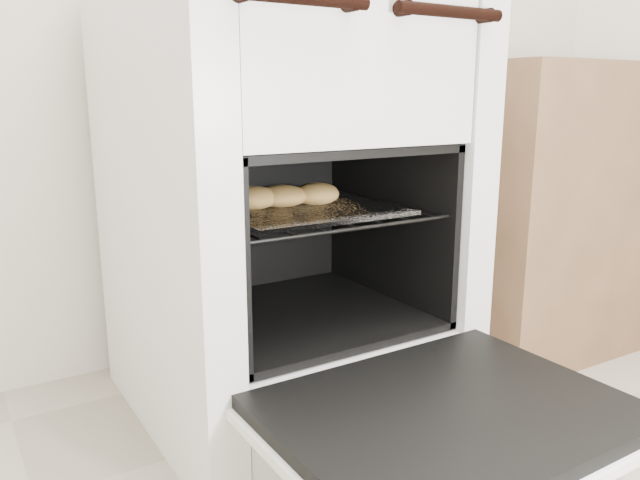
{
  "coord_description": "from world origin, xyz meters",
  "views": [
    {
      "loc": [
        -0.75,
        -0.12,
        0.74
      ],
      "look_at": [
        -0.08,
        0.97,
        0.44
      ],
      "focal_mm": 35.0,
      "sensor_mm": 36.0,
      "label": 1
    }
  ],
  "objects": [
    {
      "name": "counter",
      "position": [
        0.87,
        1.13,
        0.41
      ],
      "size": [
        0.84,
        0.57,
        0.83
      ],
      "primitive_type": "cube",
      "rotation": [
        0.0,
        0.0,
        -0.02
      ],
      "color": "brown",
      "rests_on": "ground"
    },
    {
      "name": "stove",
      "position": [
        -0.08,
        1.13,
        0.5
      ],
      "size": [
        0.67,
        0.74,
        1.02
      ],
      "color": "silver",
      "rests_on": "ground"
    },
    {
      "name": "baked_rolls",
      "position": [
        -0.1,
        1.08,
        0.53
      ],
      "size": [
        0.32,
        0.23,
        0.05
      ],
      "color": "#B58A48",
      "rests_on": "foil_sheet"
    },
    {
      "name": "oven_door",
      "position": [
        -0.08,
        0.57,
        0.22
      ],
      "size": [
        0.6,
        0.47,
        0.04
      ],
      "color": "black",
      "rests_on": "stove"
    },
    {
      "name": "oven_rack",
      "position": [
        -0.08,
        1.06,
        0.49
      ],
      "size": [
        0.49,
        0.47,
        0.01
      ],
      "color": "black",
      "rests_on": "stove"
    },
    {
      "name": "foil_sheet",
      "position": [
        -0.08,
        1.03,
        0.5
      ],
      "size": [
        0.38,
        0.33,
        0.01
      ],
      "primitive_type": "cube",
      "color": "white",
      "rests_on": "oven_rack"
    }
  ]
}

